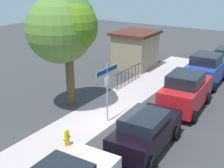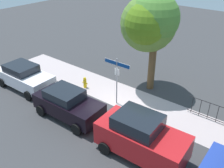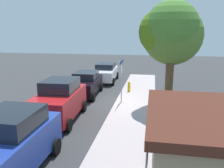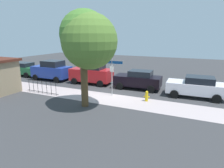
{
  "view_description": "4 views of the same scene",
  "coord_description": "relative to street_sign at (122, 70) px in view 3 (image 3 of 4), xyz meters",
  "views": [
    {
      "loc": [
        -11.47,
        -7.24,
        7.01
      ],
      "look_at": [
        0.75,
        0.56,
        1.76
      ],
      "focal_mm": 48.55,
      "sensor_mm": 36.0,
      "label": 1
    },
    {
      "loc": [
        7.78,
        -9.86,
        8.55
      ],
      "look_at": [
        -0.16,
        0.22,
        1.35
      ],
      "focal_mm": 39.42,
      "sensor_mm": 36.0,
      "label": 2
    },
    {
      "loc": [
        14.47,
        2.37,
        4.62
      ],
      "look_at": [
        0.82,
        -0.08,
        1.39
      ],
      "focal_mm": 37.11,
      "sensor_mm": 36.0,
      "label": 3
    },
    {
      "loc": [
        -6.19,
        14.02,
        4.71
      ],
      "look_at": [
        -0.27,
        1.11,
        1.15
      ],
      "focal_mm": 31.22,
      "sensor_mm": 36.0,
      "label": 4
    }
  ],
  "objects": [
    {
      "name": "ground_plane",
      "position": [
        -0.06,
        -0.4,
        -2.16
      ],
      "size": [
        60.0,
        60.0,
        0.0
      ],
      "primitive_type": "plane",
      "color": "#38383A"
    },
    {
      "name": "sidewalk_strip",
      "position": [
        1.94,
        0.9,
        -2.16
      ],
      "size": [
        24.0,
        2.6,
        0.0
      ],
      "primitive_type": "cube",
      "color": "#B3A2A2",
      "rests_on": "ground_plane"
    },
    {
      "name": "street_sign",
      "position": [
        0.0,
        0.0,
        0.0
      ],
      "size": [
        1.8,
        0.07,
        3.01
      ],
      "color": "#9EA0A5",
      "rests_on": "ground_plane"
    },
    {
      "name": "fire_hydrant",
      "position": [
        -2.89,
        0.2,
        -1.78
      ],
      "size": [
        0.42,
        0.22,
        0.78
      ],
      "color": "yellow",
      "rests_on": "ground_plane"
    },
    {
      "name": "car_black",
      "position": [
        -1.31,
        -2.8,
        -1.3
      ],
      "size": [
        4.15,
        2.08,
        1.69
      ],
      "rotation": [
        0.0,
        0.0,
        0.04
      ],
      "color": "black",
      "rests_on": "ground_plane"
    },
    {
      "name": "car_blue",
      "position": [
        8.3,
        -2.51,
        -1.12
      ],
      "size": [
        4.15,
        2.19,
        2.09
      ],
      "rotation": [
        0.0,
        0.0,
        0.01
      ],
      "color": "#213B9B",
      "rests_on": "ground_plane"
    },
    {
      "name": "utility_shed",
      "position": [
        9.18,
        3.4,
        -0.71
      ],
      "size": [
        3.44,
        3.04,
        2.85
      ],
      "color": "#998466",
      "rests_on": "ground_plane"
    },
    {
      "name": "shade_tree",
      "position": [
        0.33,
        2.85,
        2.34
      ],
      "size": [
        3.72,
        3.73,
        6.32
      ],
      "color": "brown",
      "rests_on": "ground_plane"
    },
    {
      "name": "car_red",
      "position": [
        3.5,
        -2.78,
        -1.11
      ],
      "size": [
        4.21,
        2.21,
        2.12
      ],
      "rotation": [
        0.0,
        0.0,
        0.04
      ],
      "color": "red",
      "rests_on": "ground_plane"
    },
    {
      "name": "car_white",
      "position": [
        -6.11,
        -2.33,
        -1.31
      ],
      "size": [
        4.33,
        2.15,
        1.65
      ],
      "rotation": [
        0.0,
        0.0,
        0.03
      ],
      "color": "white",
      "rests_on": "ground_plane"
    },
    {
      "name": "iron_fence",
      "position": [
        5.5,
        1.9,
        -1.6
      ],
      "size": [
        3.37,
        0.04,
        1.07
      ],
      "color": "black",
      "rests_on": "ground_plane"
    }
  ]
}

